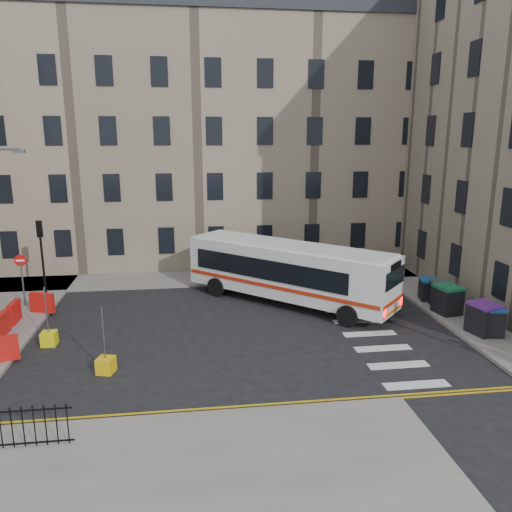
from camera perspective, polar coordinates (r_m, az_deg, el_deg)
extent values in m
plane|color=black|center=(23.43, 2.49, -8.26)|extent=(120.00, 120.00, 0.00)
cube|color=slate|center=(31.29, -11.21, -2.70)|extent=(36.00, 3.20, 0.15)
cube|color=slate|center=(29.76, 18.46, -4.01)|extent=(2.40, 26.00, 0.15)
cube|color=slate|center=(14.64, -20.06, -23.50)|extent=(20.00, 6.00, 0.15)
cube|color=gray|center=(37.04, -12.73, 12.16)|extent=(38.00, 10.50, 16.00)
cube|color=black|center=(37.86, -13.48, 25.27)|extent=(38.30, 10.80, 1.20)
cylinder|color=black|center=(29.88, -23.15, -1.00)|extent=(0.12, 0.12, 3.20)
cube|color=black|center=(29.47, -23.52, 2.86)|extent=(0.28, 0.22, 0.90)
cylinder|color=#595B5E|center=(28.27, -25.09, -2.82)|extent=(0.08, 0.08, 2.40)
cube|color=red|center=(27.92, -25.40, 0.13)|extent=(0.60, 0.04, 0.60)
cube|color=red|center=(24.78, -26.96, -6.94)|extent=(0.25, 1.25, 1.00)
cube|color=red|center=(26.11, -25.90, -5.82)|extent=(0.25, 1.25, 1.00)
cube|color=red|center=(27.02, -23.25, -4.92)|extent=(1.26, 0.66, 1.00)
cube|color=red|center=(22.02, -27.08, -9.46)|extent=(1.26, 0.66, 1.00)
cube|color=silver|center=(26.34, 3.69, -1.58)|extent=(10.21, 9.76, 2.62)
cube|color=black|center=(25.49, 1.14, -1.59)|extent=(6.78, 6.32, 1.05)
cube|color=black|center=(27.64, 4.21, -0.42)|extent=(6.78, 6.32, 1.05)
cube|color=black|center=(29.61, -5.83, 0.60)|extent=(1.61, 1.73, 1.15)
cube|color=black|center=(23.81, 15.61, -2.41)|extent=(1.61, 1.73, 0.84)
cube|color=#B2270F|center=(25.44, 2.10, -3.59)|extent=(8.30, 7.73, 0.19)
cube|color=#B2270F|center=(27.60, 5.12, -2.25)|extent=(8.30, 7.73, 0.19)
cube|color=#FF0C0C|center=(23.29, 14.52, -6.36)|extent=(0.19, 0.20, 0.42)
cube|color=#FF0C0C|center=(25.16, 16.25, -4.96)|extent=(0.19, 0.20, 0.42)
cylinder|color=black|center=(27.86, -4.58, -3.55)|extent=(0.97, 0.93, 1.05)
cylinder|color=black|center=(29.83, -1.36, -2.35)|extent=(0.97, 0.93, 1.05)
cylinder|color=black|center=(23.80, 10.41, -6.77)|extent=(0.97, 0.93, 1.05)
cylinder|color=black|center=(26.08, 12.86, -5.07)|extent=(0.97, 0.93, 1.05)
cube|color=black|center=(24.45, 25.12, -6.80)|extent=(1.16, 1.28, 1.17)
cube|color=navy|center=(24.24, 25.27, -5.37)|extent=(1.22, 1.34, 0.12)
cube|color=black|center=(24.43, 24.57, -6.65)|extent=(1.29, 1.41, 1.25)
cube|color=#5B217E|center=(24.22, 24.73, -5.11)|extent=(1.35, 1.47, 0.13)
cube|color=black|center=(26.46, 21.02, -4.79)|extent=(1.25, 1.38, 1.26)
cube|color=#16653B|center=(26.26, 21.14, -3.35)|extent=(1.31, 1.44, 0.13)
cube|color=black|center=(27.35, 20.51, -4.25)|extent=(1.10, 1.23, 1.18)
cube|color=#3A3A3C|center=(27.16, 20.62, -2.94)|extent=(1.15, 1.29, 0.12)
cube|color=black|center=(28.30, 19.08, -3.70)|extent=(1.06, 1.16, 1.03)
cube|color=#154D85|center=(28.14, 19.17, -2.59)|extent=(1.11, 1.21, 0.11)
cube|color=yellow|center=(23.27, -22.56, -8.70)|extent=(0.62, 0.62, 0.60)
cube|color=yellow|center=(20.03, -16.78, -11.86)|extent=(0.74, 0.74, 0.60)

